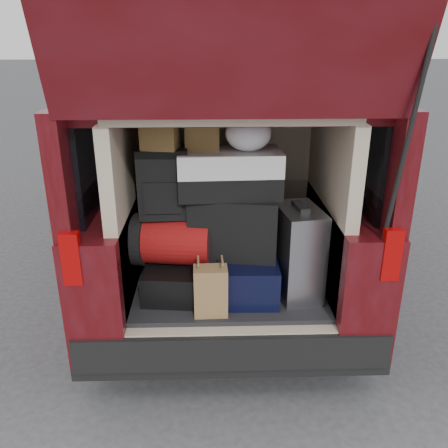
{
  "coord_description": "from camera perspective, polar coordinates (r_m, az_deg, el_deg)",
  "views": [
    {
      "loc": [
        -0.12,
        -2.62,
        2.14
      ],
      "look_at": [
        -0.03,
        0.2,
        0.99
      ],
      "focal_mm": 38.0,
      "sensor_mm": 36.0,
      "label": 1
    }
  ],
  "objects": [
    {
      "name": "twotone_duffel",
      "position": [
        2.91,
        0.65,
        6.15
      ],
      "size": [
        0.64,
        0.35,
        0.28
      ],
      "primitive_type": "cube",
      "rotation": [
        0.0,
        0.0,
        0.04
      ],
      "color": "silver",
      "rests_on": "black_soft_case"
    },
    {
      "name": "grocery_sack_upper",
      "position": [
        2.91,
        -2.62,
        10.99
      ],
      "size": [
        0.21,
        0.17,
        0.2
      ],
      "primitive_type": "cube",
      "rotation": [
        0.0,
        0.0,
        -0.02
      ],
      "color": "olive",
      "rests_on": "twotone_duffel"
    },
    {
      "name": "plastic_bag_center",
      "position": [
        2.85,
        2.95,
        10.9
      ],
      "size": [
        0.3,
        0.28,
        0.22
      ],
      "primitive_type": "ellipsoid",
      "rotation": [
        0.0,
        0.0,
        0.09
      ],
      "color": "white",
      "rests_on": "twotone_duffel"
    },
    {
      "name": "kraft_bag",
      "position": [
        2.86,
        -1.61,
        -8.08
      ],
      "size": [
        0.2,
        0.13,
        0.31
      ],
      "primitive_type": "cube",
      "rotation": [
        0.0,
        0.0,
        0.03
      ],
      "color": "olive",
      "rests_on": "load_floor"
    },
    {
      "name": "black_soft_case",
      "position": [
        3.02,
        1.22,
        -0.08
      ],
      "size": [
        0.59,
        0.4,
        0.39
      ],
      "primitive_type": "cube",
      "rotation": [
        0.0,
        0.0,
        -0.14
      ],
      "color": "black",
      "rests_on": "navy_hardshell"
    },
    {
      "name": "navy_hardshell",
      "position": [
        3.13,
        1.83,
        -5.79
      ],
      "size": [
        0.49,
        0.59,
        0.25
      ],
      "primitive_type": "cube",
      "rotation": [
        0.0,
        0.0,
        -0.02
      ],
      "color": "black",
      "rests_on": "load_floor"
    },
    {
      "name": "grocery_sack_lower",
      "position": [
        2.83,
        -7.75,
        10.8
      ],
      "size": [
        0.23,
        0.2,
        0.19
      ],
      "primitive_type": "cube",
      "rotation": [
        0.0,
        0.0,
        -0.15
      ],
      "color": "olive",
      "rests_on": "backpack"
    },
    {
      "name": "minivan",
      "position": [
        4.64,
        -0.22,
        6.74
      ],
      "size": [
        1.9,
        5.35,
        2.77
      ],
      "color": "black",
      "rests_on": "ground"
    },
    {
      "name": "ground",
      "position": [
        3.39,
        0.67,
        -17.1
      ],
      "size": [
        80.0,
        80.0,
        0.0
      ],
      "primitive_type": "plane",
      "color": "#343436",
      "rests_on": "ground"
    },
    {
      "name": "silver_roller",
      "position": [
        3.04,
        8.86,
        -3.39
      ],
      "size": [
        0.3,
        0.43,
        0.59
      ],
      "primitive_type": "cube",
      "rotation": [
        0.0,
        0.0,
        0.16
      ],
      "color": "silver",
      "rests_on": "load_floor"
    },
    {
      "name": "black_hardshell",
      "position": [
        3.15,
        -5.85,
        -6.3
      ],
      "size": [
        0.41,
        0.53,
        0.2
      ],
      "primitive_type": "cube",
      "rotation": [
        0.0,
        0.0,
        -0.1
      ],
      "color": "black",
      "rests_on": "load_floor"
    },
    {
      "name": "backpack",
      "position": [
        2.92,
        -7.31,
        4.92
      ],
      "size": [
        0.31,
        0.19,
        0.43
      ],
      "primitive_type": "cube",
      "rotation": [
        0.0,
        0.0,
        0.02
      ],
      "color": "black",
      "rests_on": "red_duffel"
    },
    {
      "name": "red_duffel",
      "position": [
        3.05,
        -6.21,
        -1.85
      ],
      "size": [
        0.53,
        0.38,
        0.32
      ],
      "primitive_type": "cube",
      "rotation": [
        0.0,
        0.0,
        -0.13
      ],
      "color": "#9B110E",
      "rests_on": "black_hardshell"
    },
    {
      "name": "load_floor",
      "position": [
        3.45,
        0.5,
        -10.66
      ],
      "size": [
        1.24,
        1.05,
        0.55
      ],
      "primitive_type": "cube",
      "color": "black",
      "rests_on": "ground"
    }
  ]
}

